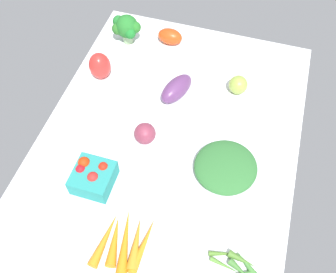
{
  "coord_description": "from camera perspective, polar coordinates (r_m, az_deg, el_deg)",
  "views": [
    {
      "loc": [
        -58.63,
        -17.7,
        95.06
      ],
      "look_at": [
        0.0,
        0.0,
        4.0
      ],
      "focal_mm": 39.74,
      "sensor_mm": 36.0,
      "label": 1
    }
  ],
  "objects": [
    {
      "name": "tablecloth",
      "position": [
        1.12,
        0.0,
        -0.85
      ],
      "size": [
        104.0,
        76.0,
        2.0
      ],
      "primitive_type": "cube",
      "color": "white",
      "rests_on": "ground"
    },
    {
      "name": "carrot_bunch",
      "position": [
        0.97,
        -6.72,
        -15.79
      ],
      "size": [
        17.28,
        13.31,
        2.91
      ],
      "color": "orange",
      "rests_on": "tablecloth"
    },
    {
      "name": "bell_pepper_red",
      "position": [
        1.26,
        -10.42,
        10.61
      ],
      "size": [
        10.03,
        10.03,
        9.57
      ],
      "primitive_type": "ellipsoid",
      "rotation": [
        0.0,
        0.0,
        3.8
      ],
      "color": "red",
      "rests_on": "tablecloth"
    },
    {
      "name": "heirloom_tomato_green",
      "position": [
        1.23,
        10.71,
        7.8
      ],
      "size": [
        6.12,
        6.12,
        6.12
      ],
      "primitive_type": "sphere",
      "color": "#94AF45",
      "rests_on": "tablecloth"
    },
    {
      "name": "red_onion_center",
      "position": [
        1.09,
        -3.56,
        0.47
      ],
      "size": [
        6.45,
        6.45,
        6.45
      ],
      "primitive_type": "sphere",
      "color": "#853348",
      "rests_on": "tablecloth"
    },
    {
      "name": "eggplant",
      "position": [
        1.2,
        1.32,
        7.36
      ],
      "size": [
        14.68,
        11.05,
        6.41
      ],
      "primitive_type": "ellipsoid",
      "rotation": [
        0.0,
        0.0,
        2.74
      ],
      "color": "#603569",
      "rests_on": "tablecloth"
    },
    {
      "name": "okra_pile",
      "position": [
        0.97,
        10.68,
        -18.74
      ],
      "size": [
        8.23,
        12.4,
        1.97
      ],
      "color": "#548934",
      "rests_on": "tablecloth"
    },
    {
      "name": "broccoli_head",
      "position": [
        1.36,
        -6.43,
        16.3
      ],
      "size": [
        8.38,
        10.43,
        11.05
      ],
      "color": "#97BC8A",
      "rests_on": "tablecloth"
    },
    {
      "name": "roma_tomato",
      "position": [
        1.38,
        0.32,
        15.08
      ],
      "size": [
        6.06,
        9.21,
        5.64
      ],
      "primitive_type": "ellipsoid",
      "rotation": [
        0.0,
        0.0,
        4.66
      ],
      "color": "red",
      "rests_on": "tablecloth"
    },
    {
      "name": "berry_basket",
      "position": [
        1.04,
        -11.46,
        -6.03
      ],
      "size": [
        10.63,
        10.63,
        6.97
      ],
      "color": "teal",
      "rests_on": "tablecloth"
    },
    {
      "name": "leafy_greens_clump",
      "position": [
        1.05,
        8.84,
        -4.61
      ],
      "size": [
        24.73,
        24.63,
        4.54
      ],
      "primitive_type": "ellipsoid",
      "rotation": [
        0.0,
        0.0,
        2.52
      ],
      "color": "#306E34",
      "rests_on": "tablecloth"
    }
  ]
}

